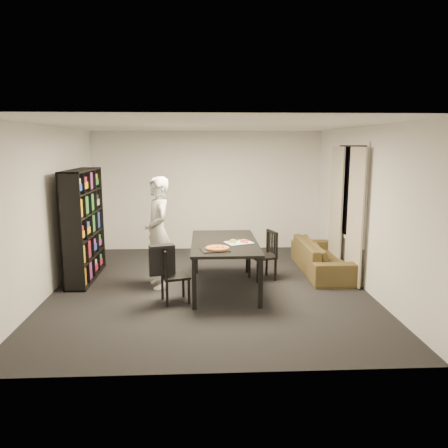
{
  "coord_description": "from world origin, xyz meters",
  "views": [
    {
      "loc": [
        -0.11,
        -6.88,
        2.31
      ],
      "look_at": [
        0.23,
        0.03,
        1.05
      ],
      "focal_mm": 35.0,
      "sensor_mm": 36.0,
      "label": 1
    }
  ],
  "objects_px": {
    "pepperoni_pizza": "(217,248)",
    "chair_right": "(267,252)",
    "bookshelf": "(84,225)",
    "sofa": "(322,257)",
    "dining_table": "(224,246)",
    "chair_left": "(170,272)",
    "baking_tray": "(215,250)",
    "person": "(158,233)"
  },
  "relations": [
    {
      "from": "chair_right",
      "to": "baking_tray",
      "type": "bearing_deg",
      "value": -58.93
    },
    {
      "from": "baking_tray",
      "to": "pepperoni_pizza",
      "type": "height_order",
      "value": "pepperoni_pizza"
    },
    {
      "from": "dining_table",
      "to": "chair_left",
      "type": "xyz_separation_m",
      "value": [
        -0.83,
        -0.59,
        -0.25
      ]
    },
    {
      "from": "dining_table",
      "to": "person",
      "type": "height_order",
      "value": "person"
    },
    {
      "from": "chair_left",
      "to": "baking_tray",
      "type": "xyz_separation_m",
      "value": [
        0.67,
        0.01,
        0.32
      ]
    },
    {
      "from": "person",
      "to": "baking_tray",
      "type": "distance_m",
      "value": 1.17
    },
    {
      "from": "dining_table",
      "to": "pepperoni_pizza",
      "type": "height_order",
      "value": "pepperoni_pizza"
    },
    {
      "from": "chair_left",
      "to": "baking_tray",
      "type": "height_order",
      "value": "chair_left"
    },
    {
      "from": "bookshelf",
      "to": "baking_tray",
      "type": "height_order",
      "value": "bookshelf"
    },
    {
      "from": "dining_table",
      "to": "sofa",
      "type": "distance_m",
      "value": 2.07
    },
    {
      "from": "chair_right",
      "to": "baking_tray",
      "type": "distance_m",
      "value": 1.45
    },
    {
      "from": "bookshelf",
      "to": "pepperoni_pizza",
      "type": "distance_m",
      "value": 2.57
    },
    {
      "from": "bookshelf",
      "to": "dining_table",
      "type": "bearing_deg",
      "value": -15.76
    },
    {
      "from": "chair_right",
      "to": "pepperoni_pizza",
      "type": "relative_size",
      "value": 2.42
    },
    {
      "from": "person",
      "to": "baking_tray",
      "type": "bearing_deg",
      "value": 31.66
    },
    {
      "from": "dining_table",
      "to": "pepperoni_pizza",
      "type": "bearing_deg",
      "value": -103.34
    },
    {
      "from": "bookshelf",
      "to": "sofa",
      "type": "relative_size",
      "value": 0.97
    },
    {
      "from": "chair_left",
      "to": "pepperoni_pizza",
      "type": "bearing_deg",
      "value": -104.0
    },
    {
      "from": "dining_table",
      "to": "bookshelf",
      "type": "bearing_deg",
      "value": 164.24
    },
    {
      "from": "pepperoni_pizza",
      "to": "dining_table",
      "type": "bearing_deg",
      "value": 76.66
    },
    {
      "from": "chair_left",
      "to": "sofa",
      "type": "bearing_deg",
      "value": -79.07
    },
    {
      "from": "bookshelf",
      "to": "sofa",
      "type": "distance_m",
      "value": 4.29
    },
    {
      "from": "pepperoni_pizza",
      "to": "chair_right",
      "type": "bearing_deg",
      "value": 49.68
    },
    {
      "from": "chair_left",
      "to": "person",
      "type": "height_order",
      "value": "person"
    },
    {
      "from": "pepperoni_pizza",
      "to": "sofa",
      "type": "bearing_deg",
      "value": 35.08
    },
    {
      "from": "sofa",
      "to": "dining_table",
      "type": "bearing_deg",
      "value": 114.4
    },
    {
      "from": "dining_table",
      "to": "person",
      "type": "distance_m",
      "value": 1.1
    },
    {
      "from": "chair_left",
      "to": "dining_table",
      "type": "bearing_deg",
      "value": -71.87
    },
    {
      "from": "pepperoni_pizza",
      "to": "sofa",
      "type": "relative_size",
      "value": 0.18
    },
    {
      "from": "chair_left",
      "to": "person",
      "type": "bearing_deg",
      "value": 0.34
    },
    {
      "from": "sofa",
      "to": "pepperoni_pizza",
      "type": "bearing_deg",
      "value": 125.08
    },
    {
      "from": "person",
      "to": "sofa",
      "type": "bearing_deg",
      "value": 83.89
    },
    {
      "from": "person",
      "to": "pepperoni_pizza",
      "type": "height_order",
      "value": "person"
    },
    {
      "from": "baking_tray",
      "to": "sofa",
      "type": "relative_size",
      "value": 0.2
    },
    {
      "from": "dining_table",
      "to": "sofa",
      "type": "relative_size",
      "value": 0.96
    },
    {
      "from": "bookshelf",
      "to": "chair_right",
      "type": "height_order",
      "value": "bookshelf"
    },
    {
      "from": "bookshelf",
      "to": "sofa",
      "type": "bearing_deg",
      "value": 2.18
    },
    {
      "from": "chair_right",
      "to": "baking_tray",
      "type": "height_order",
      "value": "chair_right"
    },
    {
      "from": "person",
      "to": "sofa",
      "type": "distance_m",
      "value": 3.05
    },
    {
      "from": "person",
      "to": "chair_left",
      "type": "bearing_deg",
      "value": -1.74
    },
    {
      "from": "pepperoni_pizza",
      "to": "baking_tray",
      "type": "bearing_deg",
      "value": -147.1
    },
    {
      "from": "chair_right",
      "to": "pepperoni_pizza",
      "type": "distance_m",
      "value": 1.42
    }
  ]
}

